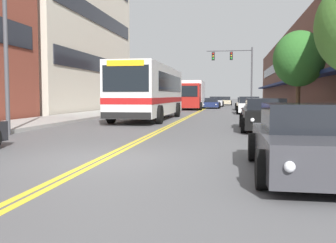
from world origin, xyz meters
TOP-DOWN VIEW (x-y plane):
  - ground_plane at (0.00, 37.00)m, footprint 240.00×240.00m
  - sidewalk_left at (-7.26, 37.00)m, footprint 3.51×106.00m
  - sidewalk_right at (7.26, 37.00)m, footprint 3.51×106.00m
  - centre_line at (0.00, 37.00)m, footprint 0.34×106.00m
  - storefront_row_right at (13.24, 37.00)m, footprint 9.10×68.00m
  - city_bus at (-2.05, 14.63)m, footprint 2.92×10.84m
  - car_red_parked_left_mid at (-4.38, 27.52)m, footprint 2.07×4.50m
  - car_dark_grey_parked_right_foreground at (4.41, -0.88)m, footprint 2.04×4.40m
  - car_champagne_parked_right_mid at (4.38, 31.26)m, footprint 2.04×4.92m
  - car_white_parked_right_far at (4.41, 23.23)m, footprint 2.05×4.29m
  - car_black_parked_right_end at (4.43, 8.27)m, footprint 2.11×4.47m
  - car_silver_moving_lead at (0.88, 42.68)m, footprint 2.09×4.54m
  - car_navy_moving_second at (0.59, 35.95)m, footprint 2.21×4.90m
  - car_beige_moving_third at (2.04, 51.18)m, footprint 1.97×4.63m
  - box_truck at (-1.31, 32.09)m, footprint 2.71×7.29m
  - traffic_signal_mast at (3.51, 35.20)m, footprint 5.21×0.38m
  - street_lamp_left_near at (-4.97, 4.50)m, footprint 2.28×0.28m
  - street_tree_right_mid at (7.09, 16.12)m, footprint 3.15×3.15m
  - fire_hydrant at (5.95, 8.65)m, footprint 0.33×0.25m

SIDE VIEW (x-z plane):
  - ground_plane at x=0.00m, z-range 0.00..0.00m
  - centre_line at x=0.00m, z-range 0.00..0.01m
  - sidewalk_left at x=-7.26m, z-range 0.00..0.16m
  - sidewalk_right at x=7.26m, z-range 0.00..0.16m
  - car_navy_moving_second at x=0.59m, z-range -0.04..1.18m
  - car_champagne_parked_right_mid at x=4.38m, z-range -0.04..1.26m
  - car_beige_moving_third at x=2.04m, z-range -0.05..1.26m
  - fire_hydrant at x=5.95m, z-range 0.16..1.07m
  - car_dark_grey_parked_right_foreground at x=4.41m, z-range -0.05..1.29m
  - car_silver_moving_lead at x=0.88m, z-range -0.04..1.31m
  - car_black_parked_right_end at x=4.43m, z-range -0.05..1.33m
  - car_white_parked_right_far at x=4.41m, z-range -0.06..1.35m
  - car_red_parked_left_mid at x=-4.38m, z-range -0.06..1.37m
  - box_truck at x=-1.31m, z-range 0.05..3.14m
  - city_bus at x=-2.05m, z-range 0.21..3.47m
  - street_tree_right_mid at x=7.09m, z-range 1.09..6.44m
  - storefront_row_right at x=13.24m, z-range 0.00..8.91m
  - street_lamp_left_near at x=-4.97m, z-range 0.74..8.23m
  - traffic_signal_mast at x=3.51m, z-range 1.43..8.36m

